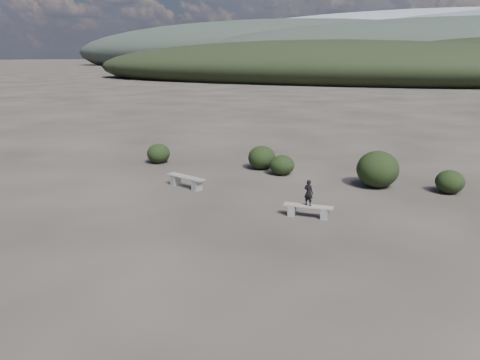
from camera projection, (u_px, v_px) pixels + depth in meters
The scene contains 10 objects.
ground at pixel (178, 242), 13.85m from camera, with size 1200.00×1200.00×0.00m, color #2D2723.
bench_left at pixel (186, 181), 19.48m from camera, with size 1.98×0.88×0.48m.
bench_right at pixel (308, 210), 15.91m from camera, with size 1.71×0.56×0.42m.
seated_person at pixel (309, 193), 15.75m from camera, with size 0.33×0.22×0.90m, color black.
shrub_b at pixel (262, 157), 22.65m from camera, with size 1.32×1.32×1.13m, color black.
shrub_c at pixel (282, 165), 21.57m from camera, with size 1.15×1.15×0.92m, color black.
shrub_d at pixel (378, 169), 19.48m from camera, with size 1.74×1.74×1.53m, color black.
shrub_e at pixel (450, 182), 18.67m from camera, with size 1.12×1.12×0.94m, color black.
shrub_f at pixel (159, 153), 23.94m from camera, with size 1.17×1.17×0.99m, color black.
mountain_ridges at pixel (448, 47), 309.56m from camera, with size 500.00×400.00×56.00m.
Camera 1 is at (7.24, -10.85, 5.33)m, focal length 35.00 mm.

